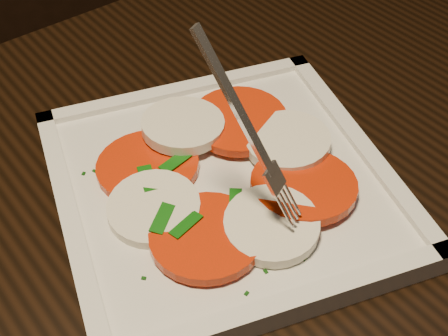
# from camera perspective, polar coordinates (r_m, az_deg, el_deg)

# --- Properties ---
(table) EXTENTS (1.29, 0.94, 0.75)m
(table) POSITION_cam_1_polar(r_m,az_deg,el_deg) (0.62, 10.85, -8.45)
(table) COLOR black
(table) RESTS_ON ground
(chair) EXTENTS (0.45, 0.45, 0.93)m
(chair) POSITION_cam_1_polar(r_m,az_deg,el_deg) (1.18, -16.33, 12.00)
(chair) COLOR black
(chair) RESTS_ON ground
(plate) EXTENTS (0.32, 0.32, 0.01)m
(plate) POSITION_cam_1_polar(r_m,az_deg,el_deg) (0.52, -0.00, -1.75)
(plate) COLOR silver
(plate) RESTS_ON table
(caprese_salad) EXTENTS (0.21, 0.21, 0.02)m
(caprese_salad) POSITION_cam_1_polar(r_m,az_deg,el_deg) (0.51, -0.01, -0.51)
(caprese_salad) COLOR red
(caprese_salad) RESTS_ON plate
(fork) EXTENTS (0.07, 0.09, 0.14)m
(fork) POSITION_cam_1_polar(r_m,az_deg,el_deg) (0.43, 1.02, 3.82)
(fork) COLOR white
(fork) RESTS_ON caprese_salad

